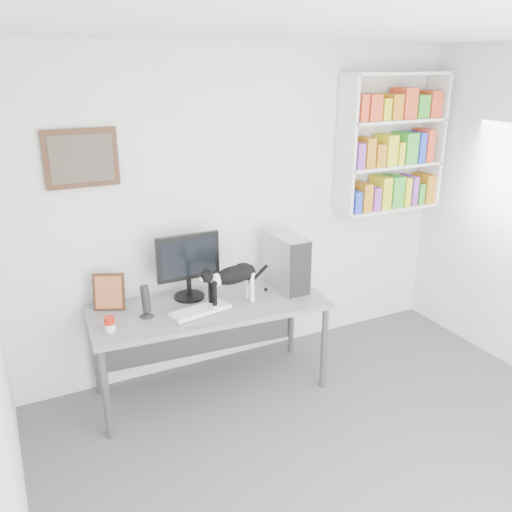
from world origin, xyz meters
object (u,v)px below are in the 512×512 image
desk (211,348)px  keyboard (200,310)px  bookshelf (392,143)px  pc_tower (286,261)px  soup_can (110,324)px  speaker (146,301)px  cat (233,285)px  monitor (188,266)px  leaning_print (109,291)px

desk → keyboard: (-0.11, -0.09, 0.40)m
bookshelf → pc_tower: size_ratio=2.70×
bookshelf → soup_can: size_ratio=11.42×
bookshelf → speaker: size_ratio=4.84×
bookshelf → keyboard: size_ratio=2.69×
keyboard → speaker: 0.41m
desk → cat: (0.17, -0.07, 0.55)m
keyboard → cat: bearing=-8.0°
monitor → speaker: monitor is taller
monitor → pc_tower: 0.82m
desk → monitor: size_ratio=3.36×
bookshelf → cat: 2.01m
desk → pc_tower: 0.94m
desk → cat: cat is taller
leaning_print → soup_can: leaning_print is taller
bookshelf → keyboard: bookshelf is taller
desk → leaning_print: 0.92m
speaker → leaning_print: (-0.21, 0.25, 0.02)m
bookshelf → speaker: 2.61m
leaning_print → keyboard: bearing=-8.2°
bookshelf → cat: size_ratio=2.28×
cat → desk: bearing=149.5°
desk → soup_can: soup_can is taller
desk → cat: 0.58m
pc_tower → cat: pc_tower is taller
leaning_print → monitor: bearing=16.9°
monitor → cat: (0.26, -0.28, -0.10)m
monitor → pc_tower: size_ratio=1.18×
desk → speaker: size_ratio=7.13×
cat → monitor: bearing=125.6°
monitor → soup_can: monitor is taller
keyboard → soup_can: size_ratio=4.25×
leaning_print → soup_can: size_ratio=2.72×
bookshelf → keyboard: bearing=-169.2°
speaker → soup_can: bearing=-168.6°
desk → speaker: speaker is taller
keyboard → leaning_print: size_ratio=1.56×
desk → pc_tower: pc_tower is taller
bookshelf → desk: bearing=-171.1°
desk → monitor: monitor is taller
pc_tower → leaning_print: 1.44m
keyboard → cat: (0.28, 0.01, 0.15)m
bookshelf → leaning_print: bookshelf is taller
bookshelf → keyboard: (-2.03, -0.39, -1.07)m
soup_can → bookshelf: bearing=8.2°
keyboard → leaning_print: (-0.59, 0.37, 0.13)m
monitor → cat: monitor is taller
speaker → cat: cat is taller
monitor → soup_can: bearing=-156.7°
bookshelf → leaning_print: bearing=-179.5°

